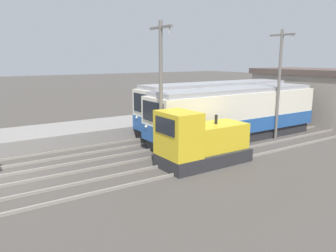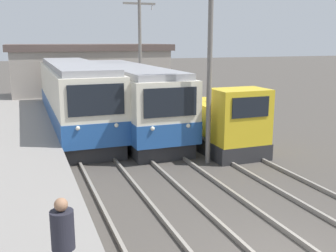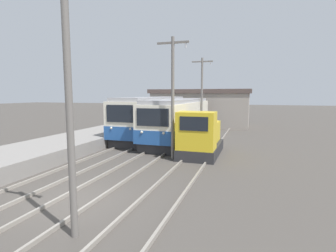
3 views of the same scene
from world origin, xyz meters
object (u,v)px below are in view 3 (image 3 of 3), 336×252
object	(u,v)px
commuter_train_center	(180,121)
catenary_mast_far	(202,94)
shunting_locomotive	(201,137)
catenary_mast_near	(69,93)
commuter_train_left	(154,118)
catenary_mast_mid	(173,94)

from	to	relation	value
commuter_train_center	catenary_mast_far	bearing A→B (deg)	58.66
shunting_locomotive	catenary_mast_near	xyz separation A→B (m)	(-1.49, -11.13, 2.87)
commuter_train_left	commuter_train_center	bearing A→B (deg)	-14.62
catenary_mast_mid	catenary_mast_far	bearing A→B (deg)	90.00
shunting_locomotive	catenary_mast_far	size ratio (longest dim) A/B	0.68
catenary_mast_near	commuter_train_left	bearing A→B (deg)	103.83
shunting_locomotive	commuter_train_center	bearing A→B (deg)	118.01
commuter_train_left	catenary_mast_near	size ratio (longest dim) A/B	1.79
shunting_locomotive	commuter_train_left	bearing A→B (deg)	132.32
catenary_mast_near	catenary_mast_mid	xyz separation A→B (m)	(0.00, 9.62, 0.00)
shunting_locomotive	catenary_mast_far	world-z (taller)	catenary_mast_far
commuter_train_left	catenary_mast_mid	xyz separation A→B (m)	(4.31, -7.88, 2.31)
catenary_mast_near	catenary_mast_mid	bearing A→B (deg)	90.00
catenary_mast_near	catenary_mast_far	world-z (taller)	same
commuter_train_left	catenary_mast_near	xyz separation A→B (m)	(4.31, -17.50, 2.31)
catenary_mast_mid	commuter_train_left	bearing A→B (deg)	118.67
commuter_train_center	shunting_locomotive	bearing A→B (deg)	-61.99
shunting_locomotive	catenary_mast_near	world-z (taller)	catenary_mast_near
shunting_locomotive	catenary_mast_mid	bearing A→B (deg)	-134.68
commuter_train_left	catenary_mast_far	distance (m)	5.19
commuter_train_left	catenary_mast_near	world-z (taller)	catenary_mast_near
commuter_train_center	catenary_mast_near	distance (m)	17.01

